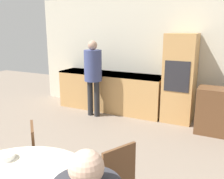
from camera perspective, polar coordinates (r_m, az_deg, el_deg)
wall_back at (r=5.64m, az=11.26°, el=7.52°), size 6.38×0.05×2.60m
kitchen_counter at (r=5.86m, az=-0.42°, el=-0.36°), size 2.49×0.60×0.88m
oven_unit at (r=5.26m, az=15.22°, el=2.45°), size 0.60×0.59×1.80m
sideboard at (r=4.92m, az=24.14°, el=-4.78°), size 0.93×0.45×0.85m
chair_far_left at (r=3.07m, az=-19.26°, el=-14.35°), size 0.57×0.57×0.85m
chair_far_right at (r=2.57m, az=0.14°, el=-19.51°), size 0.53×0.53×0.85m
person_standing at (r=5.36m, az=-4.36°, el=4.34°), size 0.38×0.38×1.65m
bowl_far at (r=2.54m, az=-23.22°, el=-13.88°), size 0.18×0.18×0.05m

